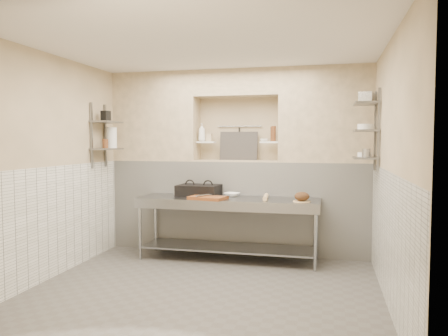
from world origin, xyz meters
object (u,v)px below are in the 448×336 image
(prep_table, at_px, (228,216))
(bottle_soap, at_px, (202,132))
(rolling_pin, at_px, (266,197))
(jug_left, at_px, (112,138))
(mixing_bowl, at_px, (232,195))
(bowl_alcove, at_px, (264,140))
(panini_press, at_px, (199,190))
(cutting_board, at_px, (208,198))
(bread_loaf, at_px, (302,196))

(prep_table, distance_m, bottle_soap, 1.42)
(rolling_pin, xyz_separation_m, bottle_soap, (-1.08, 0.52, 0.92))
(rolling_pin, relative_size, jug_left, 1.32)
(mixing_bowl, distance_m, jug_left, 2.03)
(prep_table, height_order, bowl_alcove, bowl_alcove)
(panini_press, bearing_deg, bottle_soap, 101.59)
(panini_press, relative_size, bottle_soap, 2.23)
(cutting_board, distance_m, bowl_alcove, 1.29)
(prep_table, bearing_deg, jug_left, 179.54)
(cutting_board, relative_size, bowl_alcove, 3.78)
(bread_loaf, bearing_deg, bowl_alcove, 131.41)
(mixing_bowl, xyz_separation_m, rolling_pin, (0.53, -0.20, 0.00))
(panini_press, xyz_separation_m, bottle_soap, (-0.06, 0.37, 0.87))
(mixing_bowl, distance_m, bottle_soap, 1.13)
(cutting_board, distance_m, rolling_pin, 0.81)
(prep_table, height_order, panini_press, panini_press)
(cutting_board, distance_m, mixing_bowl, 0.47)
(panini_press, height_order, bread_loaf, panini_press)
(prep_table, xyz_separation_m, bottle_soap, (-0.54, 0.52, 1.21))
(rolling_pin, bearing_deg, cutting_board, -166.32)
(bowl_alcove, bearing_deg, panini_press, -156.62)
(prep_table, bearing_deg, bottle_soap, 135.92)
(mixing_bowl, height_order, rolling_pin, rolling_pin)
(cutting_board, xyz_separation_m, bottle_soap, (-0.30, 0.71, 0.93))
(cutting_board, relative_size, bottle_soap, 1.75)
(prep_table, bearing_deg, mixing_bowl, 85.60)
(prep_table, distance_m, mixing_bowl, 0.35)
(mixing_bowl, bearing_deg, bottle_soap, 150.10)
(rolling_pin, relative_size, bread_loaf, 2.04)
(prep_table, bearing_deg, cutting_board, -141.99)
(cutting_board, bearing_deg, jug_left, 172.62)
(jug_left, bearing_deg, rolling_pin, -0.31)
(bottle_soap, xyz_separation_m, bowl_alcove, (0.98, 0.03, -0.12))
(panini_press, relative_size, jug_left, 2.01)
(prep_table, distance_m, cutting_board, 0.42)
(prep_table, height_order, rolling_pin, rolling_pin)
(mixing_bowl, xyz_separation_m, bowl_alcove, (0.42, 0.35, 0.81))
(cutting_board, height_order, jug_left, jug_left)
(panini_press, distance_m, bowl_alcove, 1.25)
(panini_press, relative_size, mixing_bowl, 2.78)
(cutting_board, bearing_deg, panini_press, 124.72)
(prep_table, height_order, bottle_soap, bottle_soap)
(bread_loaf, height_order, bowl_alcove, bowl_alcove)
(bowl_alcove, xyz_separation_m, jug_left, (-2.26, -0.53, 0.04))
(mixing_bowl, distance_m, bread_loaf, 1.10)
(mixing_bowl, bearing_deg, panini_press, -174.02)
(bottle_soap, bearing_deg, prep_table, -44.08)
(mixing_bowl, relative_size, bread_loaf, 1.11)
(cutting_board, xyz_separation_m, rolling_pin, (0.79, 0.19, 0.01))
(rolling_pin, relative_size, bowl_alcove, 3.16)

